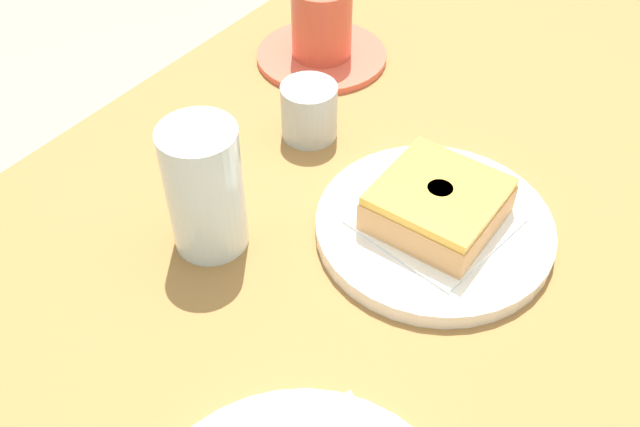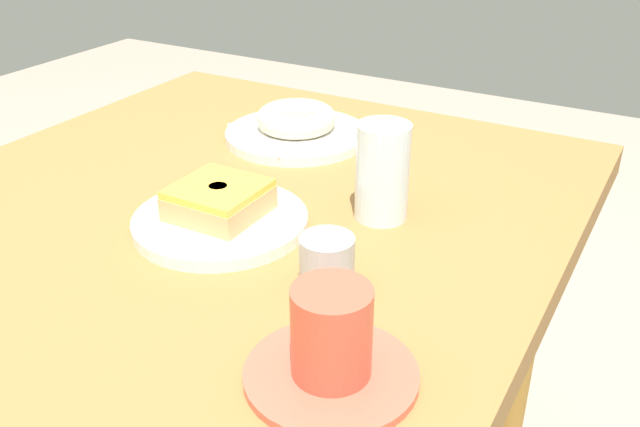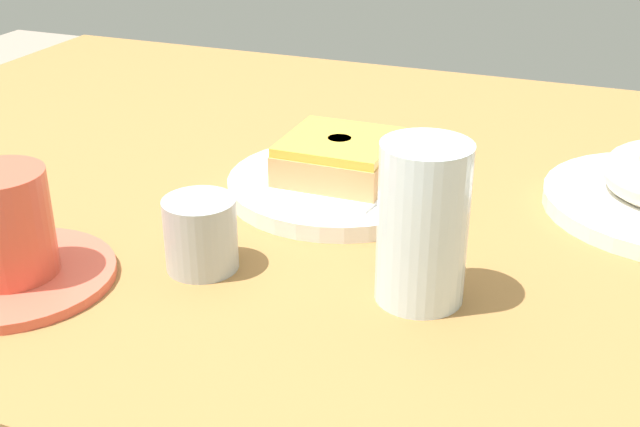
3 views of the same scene
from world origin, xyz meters
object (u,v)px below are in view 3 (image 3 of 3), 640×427
at_px(donut_glazed_square, 339,157).
at_px(water_glass, 423,224).
at_px(plate_glazed_square, 339,185).
at_px(sugar_jar, 201,234).
at_px(coffee_cup, 8,239).

xyz_separation_m(donut_glazed_square, water_glass, (0.12, -0.15, 0.02)).
distance_m(plate_glazed_square, sugar_jar, 0.18).
bearing_deg(coffee_cup, water_glass, 17.11).
bearing_deg(sugar_jar, coffee_cup, -149.63).
distance_m(donut_glazed_square, water_glass, 0.20).
xyz_separation_m(coffee_cup, sugar_jar, (0.12, 0.07, -0.01)).
height_order(donut_glazed_square, sugar_jar, sugar_jar).
height_order(water_glass, sugar_jar, water_glass).
distance_m(water_glass, sugar_jar, 0.17).
relative_size(water_glass, coffee_cup, 0.79).
bearing_deg(sugar_jar, water_glass, 6.10).
distance_m(water_glass, coffee_cup, 0.31).
height_order(plate_glazed_square, donut_glazed_square, donut_glazed_square).
bearing_deg(water_glass, sugar_jar, -173.90).
xyz_separation_m(plate_glazed_square, water_glass, (0.12, -0.15, 0.05)).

